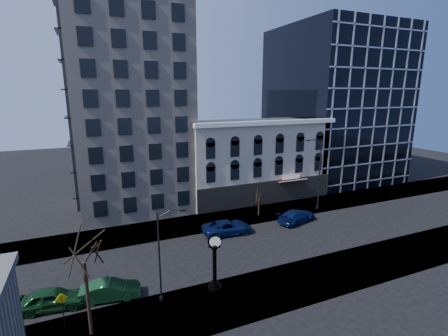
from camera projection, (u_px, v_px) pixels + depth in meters
name	position (u px, v px, depth m)	size (l,w,h in m)	color
ground	(221.00, 251.00, 34.23)	(160.00, 160.00, 0.00)	black
sidewalk_far	(197.00, 223.00, 41.38)	(160.00, 6.00, 0.12)	gray
sidewalk_near	(258.00, 293.00, 27.05)	(160.00, 6.00, 0.12)	gray
cream_tower	(127.00, 70.00, 44.44)	(15.90, 15.40, 42.50)	#C5B29E
victorian_row	(252.00, 159.00, 51.69)	(22.60, 11.19, 12.50)	#C0B59E
glass_office	(333.00, 105.00, 62.00)	(20.00, 20.15, 28.00)	black
street_clock	(215.00, 264.00, 26.91)	(1.17, 1.17, 5.15)	black
street_lamp_near	(166.00, 231.00, 24.64)	(2.00, 0.70, 7.85)	black
street_lamp_far	(315.00, 156.00, 44.61)	(2.52, 1.25, 10.26)	black
bare_tree_near	(82.00, 246.00, 20.87)	(5.07, 5.07, 8.71)	black
bare_tree_far	(259.00, 195.00, 43.27)	(2.28, 2.28, 3.92)	black
warning_sign	(62.00, 303.00, 22.83)	(0.82, 0.19, 2.54)	black
car_near_a	(52.00, 299.00, 25.00)	(1.97, 4.91, 1.67)	#143F1E
car_near_b	(110.00, 290.00, 26.19)	(1.64, 4.71, 1.55)	#143F1E
car_far_a	(227.00, 227.00, 38.28)	(2.72, 5.90, 1.64)	#0C194C
car_far_b	(297.00, 216.00, 41.78)	(2.33, 5.73, 1.66)	#0C194C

